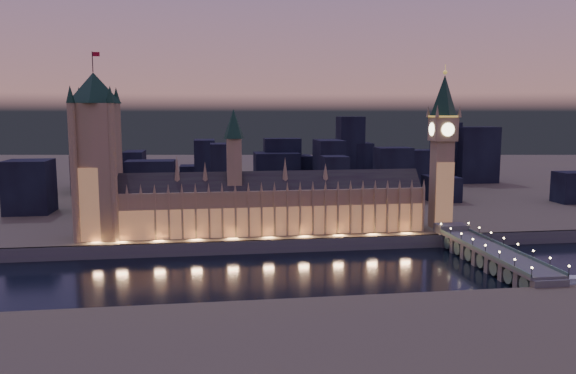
{
  "coord_description": "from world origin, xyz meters",
  "views": [
    {
      "loc": [
        -43.47,
        -286.65,
        84.43
      ],
      "look_at": [
        5.0,
        55.0,
        38.0
      ],
      "focal_mm": 35.0,
      "sensor_mm": 36.0,
      "label": 1
    }
  ],
  "objects": [
    {
      "name": "city_backdrop",
      "position": [
        33.74,
        246.89,
        31.18
      ],
      "size": [
        466.49,
        215.63,
        89.66
      ],
      "color": "black",
      "rests_on": "north_bank"
    },
    {
      "name": "elizabeth_tower",
      "position": [
        108.0,
        61.92,
        67.3
      ],
      "size": [
        18.0,
        18.0,
        106.47
      ],
      "color": "#8E8055",
      "rests_on": "north_bank"
    },
    {
      "name": "embankment_wall",
      "position": [
        0.0,
        41.0,
        4.0
      ],
      "size": [
        2000.0,
        2.5,
        8.0
      ],
      "primitive_type": "cube",
      "color": "#504C57",
      "rests_on": "ground"
    },
    {
      "name": "ground_plane",
      "position": [
        0.0,
        0.0,
        0.0
      ],
      "size": [
        2000.0,
        2000.0,
        0.0
      ],
      "primitive_type": "plane",
      "color": "black",
      "rests_on": "ground"
    },
    {
      "name": "victoria_tower",
      "position": [
        -110.0,
        61.92,
        63.05
      ],
      "size": [
        31.68,
        31.68,
        111.38
      ],
      "color": "#8E8055",
      "rests_on": "north_bank"
    },
    {
      "name": "river_boat",
      "position": [
        128.48,
        -43.72,
        1.56
      ],
      "size": [
        41.99,
        11.64,
        4.5
      ],
      "color": "#504C57",
      "rests_on": "ground"
    },
    {
      "name": "westminster_bridge",
      "position": [
        108.48,
        -3.44,
        5.98
      ],
      "size": [
        19.18,
        113.0,
        15.9
      ],
      "color": "#504C57",
      "rests_on": "ground"
    },
    {
      "name": "palace_of_westminster",
      "position": [
        -8.77,
        61.75,
        26.37
      ],
      "size": [
        202.0,
        22.15,
        78.0
      ],
      "color": "#8E8055",
      "rests_on": "north_bank"
    },
    {
      "name": "north_bank",
      "position": [
        0.0,
        520.0,
        4.0
      ],
      "size": [
        2000.0,
        960.0,
        8.0
      ],
      "primitive_type": "cube",
      "color": "#52493F",
      "rests_on": "ground"
    }
  ]
}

